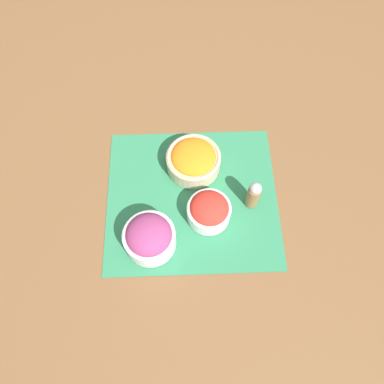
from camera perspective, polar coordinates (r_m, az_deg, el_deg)
name	(u,v)px	position (r m, az deg, el deg)	size (l,w,h in m)	color
ground_plane	(192,198)	(1.00, 0.00, -0.86)	(3.00, 3.00, 0.00)	brown
placemat	(192,197)	(1.00, 0.00, -0.81)	(0.45, 0.42, 0.00)	#2D7A51
tomato_bowl	(209,210)	(0.94, 2.61, -2.79)	(0.11, 0.11, 0.07)	white
carrot_bowl	(193,159)	(1.01, 0.23, 4.98)	(0.15, 0.15, 0.07)	#C6B28E
onion_bowl	(149,237)	(0.91, -6.51, -6.84)	(0.13, 0.13, 0.09)	silver
pepper_shaker	(254,195)	(0.96, 9.36, -0.39)	(0.03, 0.03, 0.10)	olive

